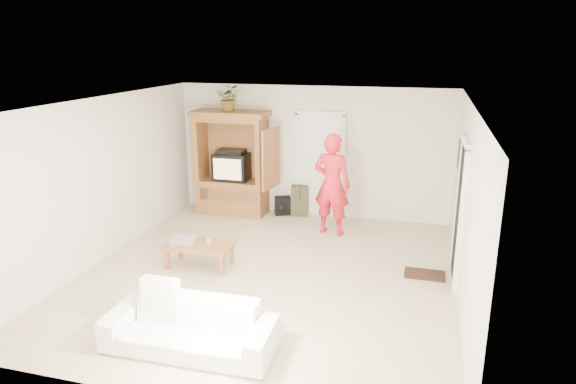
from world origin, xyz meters
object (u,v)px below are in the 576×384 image
(man, at_px, (332,184))
(armoire, at_px, (233,170))
(coffee_table, at_px, (199,247))
(sofa, at_px, (190,327))

(man, bearing_deg, armoire, -6.11)
(armoire, bearing_deg, coffee_table, -80.29)
(sofa, bearing_deg, coffee_table, 111.15)
(sofa, height_order, coffee_table, sofa)
(sofa, xyz_separation_m, coffee_table, (-0.85, 2.12, 0.05))
(armoire, bearing_deg, sofa, -74.70)
(man, bearing_deg, coffee_table, 60.65)
(sofa, bearing_deg, armoire, 104.49)
(man, distance_m, coffee_table, 2.71)
(coffee_table, bearing_deg, sofa, -69.23)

